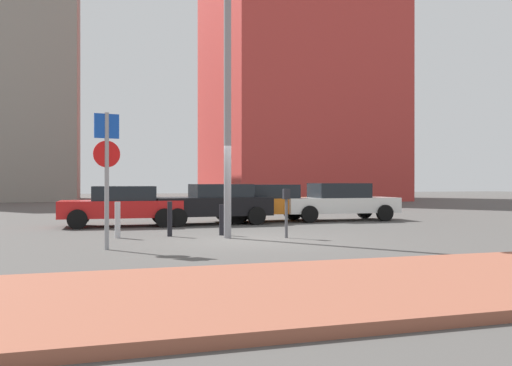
# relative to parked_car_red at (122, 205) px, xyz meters

# --- Properties ---
(ground_plane) EXTENTS (120.00, 120.00, 0.00)m
(ground_plane) POSITION_rel_parked_car_red_xyz_m (3.04, -5.38, -0.73)
(ground_plane) COLOR #4C4947
(sidewalk_brick) EXTENTS (40.00, 3.97, 0.14)m
(sidewalk_brick) POSITION_rel_parked_car_red_xyz_m (3.04, -12.21, -0.66)
(sidewalk_brick) COLOR #93513D
(sidewalk_brick) RESTS_ON ground
(parked_car_red) EXTENTS (4.13, 2.02, 1.38)m
(parked_car_red) POSITION_rel_parked_car_red_xyz_m (0.00, 0.00, 0.00)
(parked_car_red) COLOR red
(parked_car_red) RESTS_ON ground
(parked_car_black) EXTENTS (4.19, 2.12, 1.45)m
(parked_car_black) POSITION_rel_parked_car_red_xyz_m (3.23, 0.08, 0.03)
(parked_car_black) COLOR black
(parked_car_black) RESTS_ON ground
(parked_car_orange) EXTENTS (4.32, 2.14, 1.42)m
(parked_car_orange) POSITION_rel_parked_car_red_xyz_m (5.46, 0.71, 0.00)
(parked_car_orange) COLOR orange
(parked_car_orange) RESTS_ON ground
(parked_car_white) EXTENTS (4.63, 2.11, 1.47)m
(parked_car_white) POSITION_rel_parked_car_red_xyz_m (8.36, 0.43, 0.03)
(parked_car_white) COLOR white
(parked_car_white) RESTS_ON ground
(parking_sign_post) EXTENTS (0.59, 0.15, 3.08)m
(parking_sign_post) POSITION_rel_parked_car_red_xyz_m (-0.65, -6.45, 1.21)
(parking_sign_post) COLOR gray
(parking_sign_post) RESTS_ON ground
(parking_meter) EXTENTS (0.18, 0.14, 1.33)m
(parking_meter) POSITION_rel_parked_car_red_xyz_m (4.09, -5.22, 0.14)
(parking_meter) COLOR #4C4C51
(parking_meter) RESTS_ON ground
(street_lamp) EXTENTS (0.70, 0.36, 7.90)m
(street_lamp) POSITION_rel_parked_car_red_xyz_m (2.55, -4.80, 3.86)
(street_lamp) COLOR gray
(street_lamp) RESTS_ON ground
(traffic_bollard_near) EXTENTS (0.14, 0.14, 0.88)m
(traffic_bollard_near) POSITION_rel_parked_car_red_xyz_m (2.57, -4.01, -0.29)
(traffic_bollard_near) COLOR black
(traffic_bollard_near) RESTS_ON ground
(traffic_bollard_mid) EXTENTS (0.15, 0.15, 0.98)m
(traffic_bollard_mid) POSITION_rel_parked_car_red_xyz_m (-0.31, -3.91, -0.24)
(traffic_bollard_mid) COLOR #B7B7BC
(traffic_bollard_mid) RESTS_ON ground
(traffic_bollard_far) EXTENTS (0.14, 0.14, 0.98)m
(traffic_bollard_far) POSITION_rel_parked_car_red_xyz_m (1.10, -3.91, -0.24)
(traffic_bollard_far) COLOR black
(traffic_bollard_far) RESTS_ON ground
(building_colorful_midrise) EXTENTS (14.10, 16.84, 23.05)m
(building_colorful_midrise) POSITION_rel_parked_car_red_xyz_m (16.16, 26.16, 10.79)
(building_colorful_midrise) COLOR #BF3833
(building_colorful_midrise) RESTS_ON ground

